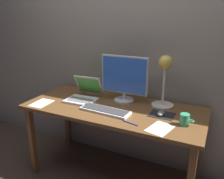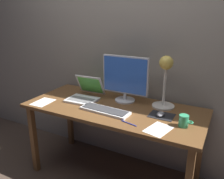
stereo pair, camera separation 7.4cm
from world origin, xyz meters
The scene contains 13 objects.
ground_plane centered at (0.00, 0.00, 0.00)m, with size 4.80×4.80×0.00m, color #47382D.
back_wall centered at (0.00, 0.40, 1.30)m, with size 4.80×0.06×2.60m, color gray.
desk centered at (0.00, 0.00, 0.66)m, with size 1.60×0.70×0.74m.
monitor centered at (0.03, 0.18, 0.97)m, with size 0.45×0.19×0.43m.
keyboard_main centered at (-0.02, -0.13, 0.75)m, with size 0.45×0.17×0.03m.
laptop centered at (-0.34, 0.06, 0.80)m, with size 0.29×0.34×0.22m.
desk_lamp centered at (0.39, 0.21, 1.04)m, with size 0.20×0.20×0.46m.
mousepad centered at (0.44, 0.01, 0.74)m, with size 0.20×0.16×0.00m, color black.
mouse centered at (0.43, 0.00, 0.76)m, with size 0.06×0.10×0.03m, color slate.
coffee_mug centered at (0.63, -0.10, 0.79)m, with size 0.11×0.07×0.09m.
paper_sheet_near_mouse centered at (0.48, -0.23, 0.74)m, with size 0.15×0.21×0.00m, color white.
paper_sheet_by_keyboard centered at (-0.64, -0.21, 0.74)m, with size 0.15×0.21×0.00m, color white.
pen centered at (0.26, -0.24, 0.74)m, with size 0.01×0.01×0.14m, color #2633A5.
Camera 1 is at (0.83, -1.77, 1.56)m, focal length 37.67 mm.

